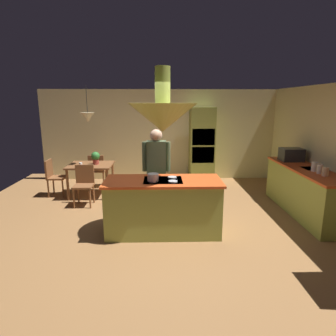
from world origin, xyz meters
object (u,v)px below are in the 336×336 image
(dining_table, at_px, (91,169))
(cooking_pot_on_cooktop, at_px, (153,177))
(kitchen_island, at_px, (163,206))
(cup_on_table, at_px, (81,164))
(oven_tower, at_px, (202,145))
(chair_by_back_wall, at_px, (97,169))
(chair_at_corner, at_px, (54,175))
(canister_sugar, at_px, (320,169))
(person_at_island, at_px, (156,168))
(chair_facing_island, at_px, (84,182))
(canister_flour, at_px, (325,172))
(potted_plant_on_table, at_px, (96,157))
(microwave_on_counter, at_px, (291,155))
(canister_tea, at_px, (315,167))

(dining_table, bearing_deg, cooking_pot_on_cooktop, -55.37)
(kitchen_island, relative_size, cup_on_table, 21.66)
(oven_tower, bearing_deg, cup_on_table, -155.35)
(oven_tower, height_order, chair_by_back_wall, oven_tower)
(chair_at_corner, bearing_deg, canister_sugar, -107.71)
(dining_table, relative_size, canister_sugar, 5.91)
(chair_at_corner, xyz_separation_m, cooking_pot_on_cooktop, (2.43, -2.23, 0.51))
(chair_by_back_wall, bearing_deg, person_at_island, 127.31)
(cup_on_table, distance_m, cooking_pot_on_cooktop, 2.65)
(chair_facing_island, height_order, canister_flour, canister_flour)
(person_at_island, height_order, chair_at_corner, person_at_island)
(oven_tower, height_order, dining_table, oven_tower)
(potted_plant_on_table, relative_size, microwave_on_counter, 0.65)
(oven_tower, bearing_deg, canister_tea, -57.17)
(oven_tower, bearing_deg, potted_plant_on_table, -156.82)
(chair_facing_island, bearing_deg, cooking_pot_on_cooktop, -45.54)
(dining_table, distance_m, canister_flour, 4.94)
(oven_tower, bearing_deg, chair_by_back_wall, -170.23)
(oven_tower, distance_m, microwave_on_counter, 2.44)
(microwave_on_counter, bearing_deg, cooking_pot_on_cooktop, -150.94)
(chair_at_corner, relative_size, canister_sugar, 5.03)
(chair_by_back_wall, height_order, canister_sugar, canister_sugar)
(chair_facing_island, bearing_deg, cup_on_table, 111.11)
(chair_at_corner, distance_m, cooking_pot_on_cooktop, 3.34)
(chair_at_corner, bearing_deg, canister_flour, -109.42)
(canister_flour, xyz_separation_m, cooking_pot_on_cooktop, (-3.00, -0.32, 0.00))
(canister_sugar, bearing_deg, oven_tower, 121.16)
(chair_facing_island, distance_m, canister_tea, 4.66)
(oven_tower, distance_m, dining_table, 3.05)
(potted_plant_on_table, distance_m, cooking_pot_on_cooktop, 2.64)
(person_at_island, height_order, canister_tea, person_at_island)
(potted_plant_on_table, xyz_separation_m, microwave_on_counter, (4.41, -0.56, 0.15))
(kitchen_island, bearing_deg, canister_sugar, 7.34)
(chair_facing_island, bearing_deg, canister_flour, -15.43)
(chair_at_corner, distance_m, potted_plant_on_table, 1.10)
(chair_at_corner, xyz_separation_m, microwave_on_counter, (5.43, -0.56, 0.57))
(oven_tower, bearing_deg, canister_sugar, -58.84)
(cooking_pot_on_cooktop, bearing_deg, oven_tower, 69.52)
(cup_on_table, bearing_deg, dining_table, 52.24)
(kitchen_island, xyz_separation_m, cooking_pot_on_cooktop, (-0.16, -0.13, 0.54))
(chair_at_corner, bearing_deg, person_at_island, -119.79)
(kitchen_island, relative_size, chair_facing_island, 2.24)
(dining_table, height_order, chair_facing_island, chair_facing_island)
(chair_facing_island, xyz_separation_m, cooking_pot_on_cooktop, (1.54, -1.57, 0.51))
(chair_at_corner, height_order, canister_tea, canister_tea)
(chair_facing_island, relative_size, cooking_pot_on_cooktop, 4.83)
(chair_facing_island, height_order, chair_by_back_wall, same)
(chair_facing_island, distance_m, microwave_on_counter, 4.58)
(canister_tea, bearing_deg, potted_plant_on_table, 160.61)
(cup_on_table, distance_m, canister_sugar, 4.95)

